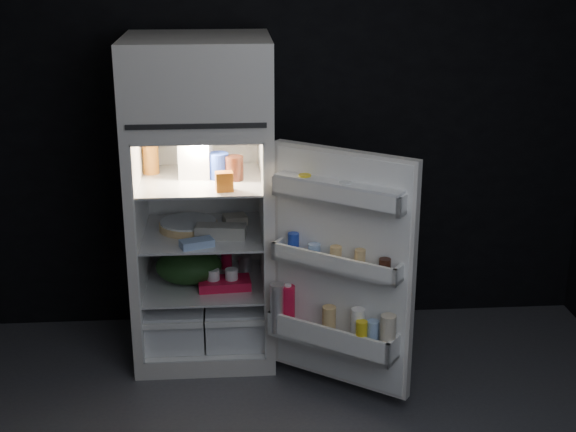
{
  "coord_description": "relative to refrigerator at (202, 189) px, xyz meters",
  "views": [
    {
      "loc": [
        -0.14,
        -2.89,
        2.24
      ],
      "look_at": [
        0.15,
        1.0,
        0.9
      ],
      "focal_mm": 50.0,
      "sensor_mm": 36.0,
      "label": 1
    }
  ],
  "objects": [
    {
      "name": "amber_bottle",
      "position": [
        -0.27,
        0.09,
        0.18
      ],
      "size": [
        0.11,
        0.11,
        0.22
      ],
      "primitive_type": "cylinder",
      "rotation": [
        0.0,
        0.0,
        -0.35
      ],
      "color": "#C46E1F",
      "rests_on": "refrigerator"
    },
    {
      "name": "small_can_silver",
      "position": [
        0.23,
        0.1,
        -0.48
      ],
      "size": [
        0.1,
        0.1,
        0.09
      ],
      "primitive_type": "cylinder",
      "rotation": [
        0.0,
        0.0,
        -0.41
      ],
      "color": "silver",
      "rests_on": "refrigerator"
    },
    {
      "name": "small_can_red",
      "position": [
        0.12,
        0.14,
        -0.48
      ],
      "size": [
        0.08,
        0.08,
        0.09
      ],
      "primitive_type": "cylinder",
      "rotation": [
        0.0,
        0.0,
        -0.42
      ],
      "color": "red",
      "rests_on": "refrigerator"
    },
    {
      "name": "pie",
      "position": [
        -0.08,
        -0.0,
        -0.21
      ],
      "size": [
        0.33,
        0.33,
        0.04
      ],
      "primitive_type": "cylinder",
      "rotation": [
        0.0,
        0.0,
        0.04
      ],
      "color": "tan",
      "rests_on": "refrigerator"
    },
    {
      "name": "refrigerator",
      "position": [
        0.0,
        0.0,
        0.0
      ],
      "size": [
        0.76,
        0.71,
        1.78
      ],
      "color": "silver",
      "rests_on": "ground"
    },
    {
      "name": "produce_bag",
      "position": [
        -0.08,
        -0.04,
        -0.43
      ],
      "size": [
        0.46,
        0.43,
        0.2
      ],
      "primitive_type": "ellipsoid",
      "rotation": [
        0.0,
        0.0,
        -0.41
      ],
      "color": "#193815",
      "rests_on": "refrigerator"
    },
    {
      "name": "fridge_door",
      "position": [
        0.68,
        -0.6,
        -0.27
      ],
      "size": [
        0.7,
        0.58,
        1.22
      ],
      "color": "silver",
      "rests_on": "ground"
    },
    {
      "name": "wall_back",
      "position": [
        0.3,
        0.38,
        0.39
      ],
      "size": [
        4.0,
        0.0,
        2.7
      ],
      "primitive_type": "cube",
      "color": "black",
      "rests_on": "ground"
    },
    {
      "name": "wrapped_pkg",
      "position": [
        0.18,
        0.08,
        -0.2
      ],
      "size": [
        0.15,
        0.13,
        0.05
      ],
      "primitive_type": "cube",
      "rotation": [
        0.0,
        0.0,
        0.22
      ],
      "color": "beige",
      "rests_on": "refrigerator"
    },
    {
      "name": "milk_jug",
      "position": [
        -0.03,
        0.01,
        0.19
      ],
      "size": [
        0.18,
        0.18,
        0.24
      ],
      "primitive_type": "cube",
      "rotation": [
        0.0,
        0.0,
        -0.1
      ],
      "color": "white",
      "rests_on": "refrigerator"
    },
    {
      "name": "egg_carton",
      "position": [
        0.1,
        -0.14,
        -0.19
      ],
      "size": [
        0.28,
        0.14,
        0.07
      ],
      "primitive_type": "cube",
      "rotation": [
        0.0,
        0.0,
        -0.13
      ],
      "color": "#9A988C",
      "rests_on": "refrigerator"
    },
    {
      "name": "mayo_jar",
      "position": [
        0.1,
        -0.03,
        0.14
      ],
      "size": [
        0.13,
        0.13,
        0.14
      ],
      "primitive_type": "cylinder",
      "rotation": [
        0.0,
        0.0,
        -0.26
      ],
      "color": "#203CAE",
      "rests_on": "refrigerator"
    },
    {
      "name": "flat_package",
      "position": [
        -0.02,
        -0.27,
        -0.21
      ],
      "size": [
        0.19,
        0.14,
        0.04
      ],
      "primitive_type": "cube",
      "rotation": [
        0.0,
        0.0,
        0.35
      ],
      "color": "#8EAEDC",
      "rests_on": "refrigerator"
    },
    {
      "name": "jam_jar",
      "position": [
        0.18,
        -0.07,
        0.14
      ],
      "size": [
        0.13,
        0.13,
        0.13
      ],
      "primitive_type": "cylinder",
      "rotation": [
        0.0,
        0.0,
        0.39
      ],
      "color": "black",
      "rests_on": "refrigerator"
    },
    {
      "name": "small_carton",
      "position": [
        0.13,
        -0.26,
        0.12
      ],
      "size": [
        0.1,
        0.08,
        0.1
      ],
      "primitive_type": "cube",
      "rotation": [
        0.0,
        0.0,
        0.13
      ],
      "color": "orange",
      "rests_on": "refrigerator"
    },
    {
      "name": "yogurt_tray",
      "position": [
        0.11,
        -0.14,
        -0.5
      ],
      "size": [
        0.3,
        0.17,
        0.05
      ],
      "primitive_type": "cube",
      "rotation": [
        0.0,
        0.0,
        0.07
      ],
      "color": "red",
      "rests_on": "refrigerator"
    }
  ]
}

